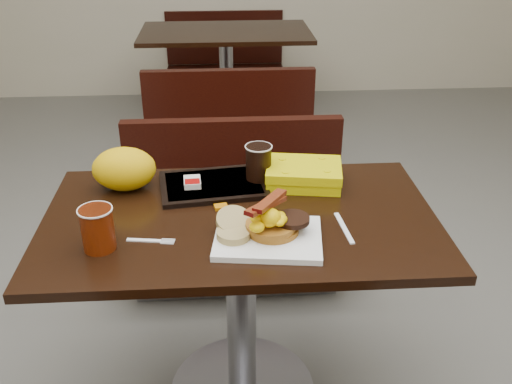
{
  "coord_description": "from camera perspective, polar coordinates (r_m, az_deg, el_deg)",
  "views": [
    {
      "loc": [
        -0.05,
        -1.52,
        1.64
      ],
      "look_at": [
        0.05,
        0.02,
        0.82
      ],
      "focal_mm": 40.22,
      "sensor_mm": 36.0,
      "label": 1
    }
  ],
  "objects": [
    {
      "name": "bench_far_n",
      "position": [
        4.98,
        -3.08,
        13.04
      ],
      "size": [
        1.0,
        0.46,
        0.72
      ],
      "primitive_type": null,
      "color": "black",
      "rests_on": "floor"
    },
    {
      "name": "table_near",
      "position": [
        1.97,
        -1.46,
        -11.83
      ],
      "size": [
        1.2,
        0.7,
        0.75
      ],
      "primitive_type": null,
      "color": "black",
      "rests_on": "floor"
    },
    {
      "name": "table_far",
      "position": [
        4.3,
        -2.93,
        10.85
      ],
      "size": [
        1.2,
        0.7,
        0.75
      ],
      "primitive_type": null,
      "color": "black",
      "rests_on": "floor"
    },
    {
      "name": "condiment_syrup",
      "position": [
        1.8,
        -3.51,
        -1.48
      ],
      "size": [
        0.05,
        0.04,
        0.01
      ],
      "primitive_type": "cube",
      "rotation": [
        0.0,
        0.0,
        0.19
      ],
      "color": "#BF6C08",
      "rests_on": "table_near"
    },
    {
      "name": "fork",
      "position": [
        1.66,
        -11.09,
        -4.74
      ],
      "size": [
        0.14,
        0.04,
        0.0
      ],
      "primitive_type": null,
      "rotation": [
        0.0,
        0.0,
        -0.14
      ],
      "color": "white",
      "rests_on": "table_near"
    },
    {
      "name": "coffee_cup_near",
      "position": [
        1.63,
        -15.48,
        -3.56
      ],
      "size": [
        0.1,
        0.1,
        0.13
      ],
      "primitive_type": "cylinder",
      "rotation": [
        0.0,
        0.0,
        0.17
      ],
      "color": "maroon",
      "rests_on": "table_near"
    },
    {
      "name": "muffin_bottom",
      "position": [
        1.61,
        -2.27,
        -4.2
      ],
      "size": [
        0.12,
        0.12,
        0.02
      ],
      "primitive_type": "cylinder",
      "rotation": [
        0.0,
        0.0,
        0.32
      ],
      "color": "tan",
      "rests_on": "platter"
    },
    {
      "name": "hashbrown_sleeve_left",
      "position": [
        1.91,
        -6.35,
        0.98
      ],
      "size": [
        0.06,
        0.08,
        0.02
      ],
      "primitive_type": "cube",
      "rotation": [
        0.0,
        0.0,
        0.07
      ],
      "color": "silver",
      "rests_on": "tray"
    },
    {
      "name": "paper_bag",
      "position": [
        1.93,
        -12.98,
        2.26
      ],
      "size": [
        0.24,
        0.2,
        0.14
      ],
      "primitive_type": "ellipsoid",
      "rotation": [
        0.0,
        0.0,
        -0.25
      ],
      "color": "#FFB308",
      "rests_on": "table_near"
    },
    {
      "name": "coffee_cup_far",
      "position": [
        1.92,
        0.26,
        2.97
      ],
      "size": [
        0.11,
        0.11,
        0.12
      ],
      "primitive_type": "cylinder",
      "rotation": [
        0.0,
        0.0,
        0.31
      ],
      "color": "black",
      "rests_on": "tray"
    },
    {
      "name": "tray",
      "position": [
        1.92,
        -4.28,
        0.7
      ],
      "size": [
        0.38,
        0.29,
        0.02
      ],
      "primitive_type": "cube",
      "rotation": [
        0.0,
        0.0,
        0.13
      ],
      "color": "black",
      "rests_on": "table_near"
    },
    {
      "name": "scrambled_eggs",
      "position": [
        1.59,
        1.44,
        -2.7
      ],
      "size": [
        0.12,
        0.11,
        0.05
      ],
      "primitive_type": "ellipsoid",
      "rotation": [
        0.0,
        0.0,
        -0.17
      ],
      "color": "#E2D604",
      "rests_on": "pancake_stack"
    },
    {
      "name": "condiment_ketchup",
      "position": [
        1.74,
        -2.43,
        -2.53
      ],
      "size": [
        0.04,
        0.04,
        0.01
      ],
      "primitive_type": "cube",
      "rotation": [
        0.0,
        0.0,
        0.25
      ],
      "color": "#8C0504",
      "rests_on": "table_near"
    },
    {
      "name": "bench_near_n",
      "position": [
        2.56,
        -2.11,
        -2.03
      ],
      "size": [
        1.0,
        0.46,
        0.72
      ],
      "primitive_type": null,
      "color": "black",
      "rests_on": "floor"
    },
    {
      "name": "muffin_top",
      "position": [
        1.65,
        -2.23,
        -2.89
      ],
      "size": [
        0.12,
        0.12,
        0.06
      ],
      "primitive_type": "cylinder",
      "rotation": [
        0.38,
        0.0,
        0.25
      ],
      "color": "tan",
      "rests_on": "platter"
    },
    {
      "name": "sausage_patty",
      "position": [
        1.63,
        3.67,
        -2.72
      ],
      "size": [
        0.11,
        0.11,
        0.01
      ],
      "primitive_type": "cylinder",
      "rotation": [
        0.0,
        0.0,
        0.21
      ],
      "color": "black",
      "rests_on": "pancake_stack"
    },
    {
      "name": "clamshell",
      "position": [
        1.94,
        4.77,
        1.78
      ],
      "size": [
        0.27,
        0.22,
        0.07
      ],
      "primitive_type": "cube",
      "rotation": [
        0.0,
        0.0,
        -0.15
      ],
      "color": "#CEC103",
      "rests_on": "table_near"
    },
    {
      "name": "bench_far_s",
      "position": [
        3.65,
        -2.71,
        7.4
      ],
      "size": [
        1.0,
        0.46,
        0.72
      ],
      "primitive_type": null,
      "color": "black",
      "rests_on": "floor"
    },
    {
      "name": "bacon_strips",
      "position": [
        1.59,
        1.0,
        -1.23
      ],
      "size": [
        0.17,
        0.18,
        0.01
      ],
      "primitive_type": null,
      "rotation": [
        0.0,
        0.0,
        0.91
      ],
      "color": "#3F0405",
      "rests_on": "scrambled_eggs"
    },
    {
      "name": "knife",
      "position": [
        1.71,
        8.74,
        -3.54
      ],
      "size": [
        0.03,
        0.17,
        0.0
      ],
      "primitive_type": "cube",
      "rotation": [
        0.0,
        0.0,
        -1.49
      ],
      "color": "white",
      "rests_on": "table_near"
    },
    {
      "name": "platter",
      "position": [
        1.63,
        1.21,
        -4.59
      ],
      "size": [
        0.33,
        0.27,
        0.02
      ],
      "primitive_type": "cube",
      "rotation": [
        0.0,
        0.0,
        -0.12
      ],
      "color": "white",
      "rests_on": "table_near"
    },
    {
      "name": "pancake_stack",
      "position": [
        1.64,
        1.68,
        -3.45
      ],
      "size": [
        0.19,
        0.19,
        0.03
      ],
      "primitive_type": "cylinder",
      "rotation": [
        0.0,
        0.0,
        -0.33
      ],
      "color": "#9A6A19",
      "rests_on": "platter"
    }
  ]
}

